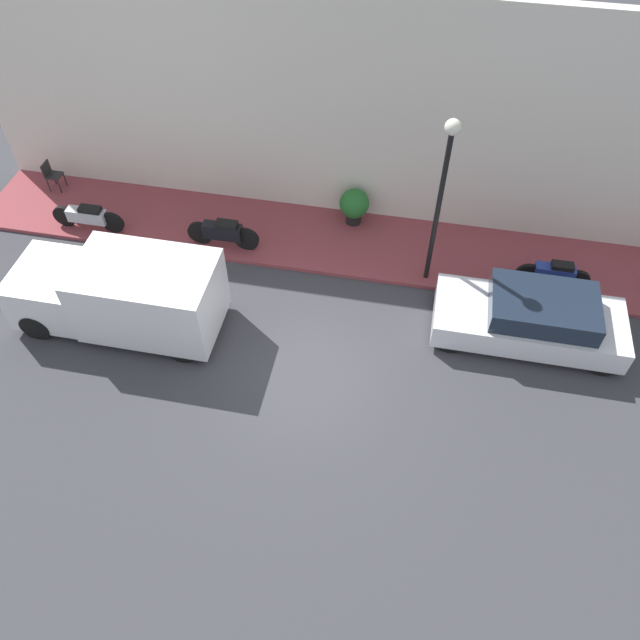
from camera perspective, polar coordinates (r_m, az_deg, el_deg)
ground_plane at (r=13.92m, az=-1.44°, el=-4.86°), size 60.00×60.00×0.00m
sidewalk at (r=16.76m, az=1.68°, el=7.19°), size 2.52×19.81×0.11m
building_facade at (r=16.14m, az=2.84°, el=18.26°), size 0.30×19.81×5.97m
parked_car at (r=14.89m, az=18.81°, el=0.15°), size 1.76×4.26×1.30m
delivery_van at (r=14.85m, az=-17.81°, el=2.32°), size 1.90×4.73×1.90m
scooter_silver at (r=17.91m, az=-20.46°, el=8.87°), size 0.30×1.99×0.74m
motorcycle_blue at (r=16.19m, az=20.61°, el=3.92°), size 0.30×1.78×0.81m
motorcycle_black at (r=16.46m, az=-8.85°, el=7.91°), size 0.30×1.91×0.81m
streetlamp at (r=14.06m, az=11.21°, el=12.45°), size 0.34×0.34×4.41m
potted_plant at (r=16.94m, az=3.15°, el=10.47°), size 0.80×0.80×1.02m
cafe_chair at (r=19.71m, az=-23.35°, el=12.17°), size 0.40×0.40×0.84m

